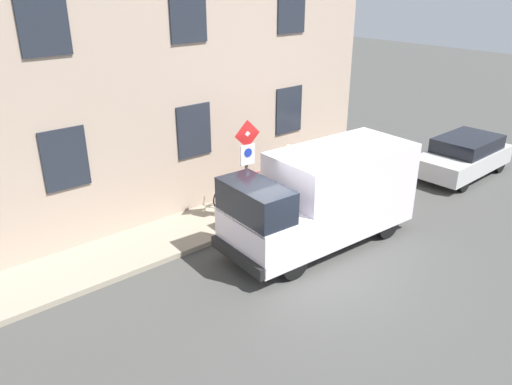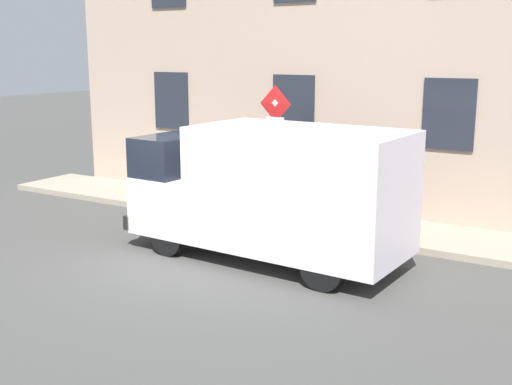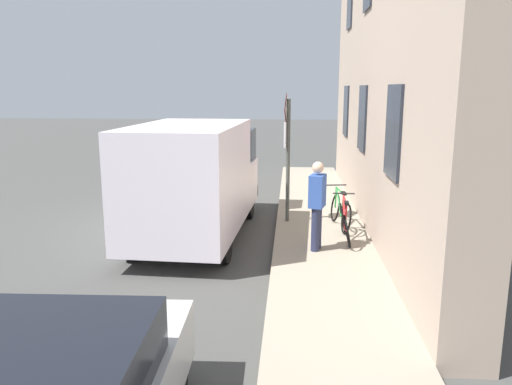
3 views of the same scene
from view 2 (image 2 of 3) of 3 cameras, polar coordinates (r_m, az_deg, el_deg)
name	(u,v)px [view 2 (image 2 of 3)]	position (r m, az deg, el deg)	size (l,w,h in m)	color
ground_plane	(179,259)	(12.27, -6.80, -5.84)	(80.00, 80.00, 0.00)	#454442
sidewalk_slab	(273,215)	(15.11, 1.49, -1.97)	(1.99, 15.39, 0.14)	gray
building_facade	(301,46)	(15.82, 4.03, 12.80)	(0.75, 13.39, 7.87)	tan
sign_post_stacked	(276,135)	(13.82, 1.74, 5.11)	(0.17, 0.56, 2.86)	#474C47
delivery_van	(271,190)	(11.82, 1.34, 0.25)	(2.27, 5.43, 2.50)	white
bicycle_red	(357,202)	(14.59, 8.87, -0.86)	(0.46, 1.71, 0.89)	black
bicycle_green	(318,197)	(14.96, 5.52, -0.43)	(0.48, 1.71, 0.89)	black
pedestrian	(377,186)	(13.67, 10.67, 0.58)	(0.36, 0.46, 1.72)	#262B47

